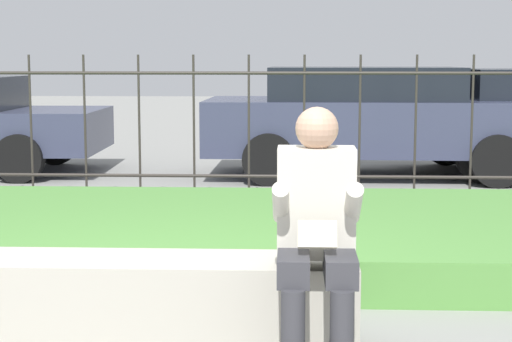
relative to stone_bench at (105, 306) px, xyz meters
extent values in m
cube|color=#B7B2A3|center=(0.00, 0.00, 0.03)|extent=(2.63, 0.47, 0.47)
cube|color=gray|center=(0.00, 0.00, -0.17)|extent=(2.53, 0.44, 0.08)
cylinder|color=#38383D|center=(0.99, -0.58, 0.07)|extent=(0.11, 0.11, 0.38)
cube|color=#38383D|center=(0.99, -0.37, 0.32)|extent=(0.15, 0.42, 0.13)
cylinder|color=#38383D|center=(1.21, -0.58, 0.07)|extent=(0.11, 0.11, 0.38)
cube|color=#38383D|center=(1.21, -0.37, 0.32)|extent=(0.15, 0.42, 0.13)
cube|color=beige|center=(1.10, -0.16, 0.59)|extent=(0.38, 0.24, 0.54)
sphere|color=tan|center=(1.10, -0.18, 0.95)|extent=(0.21, 0.21, 0.21)
cylinder|color=beige|center=(0.93, -0.32, 0.61)|extent=(0.08, 0.29, 0.24)
cylinder|color=beige|center=(1.27, -0.32, 0.61)|extent=(0.08, 0.29, 0.24)
cube|color=beige|center=(1.10, -0.42, 0.48)|extent=(0.18, 0.09, 0.13)
cube|color=#569342|center=(0.25, 2.18, -0.06)|extent=(10.95, 2.95, 0.29)
cylinder|color=#332D28|center=(0.25, 4.32, 0.10)|extent=(8.95, 0.03, 0.03)
cylinder|color=#332D28|center=(0.25, 4.32, 1.15)|extent=(8.95, 0.03, 0.03)
cylinder|color=#332D28|center=(-1.71, 4.32, 0.56)|extent=(0.02, 0.02, 1.54)
cylinder|color=#332D28|center=(-1.15, 4.32, 0.56)|extent=(0.02, 0.02, 1.54)
cylinder|color=#332D28|center=(-0.59, 4.32, 0.56)|extent=(0.02, 0.02, 1.54)
cylinder|color=#332D28|center=(-0.03, 4.32, 0.56)|extent=(0.02, 0.02, 1.54)
cylinder|color=#332D28|center=(0.53, 4.32, 0.56)|extent=(0.02, 0.02, 1.54)
cylinder|color=#332D28|center=(1.09, 4.32, 0.56)|extent=(0.02, 0.02, 1.54)
cylinder|color=#332D28|center=(1.65, 4.32, 0.56)|extent=(0.02, 0.02, 1.54)
cylinder|color=#332D28|center=(2.21, 4.32, 0.56)|extent=(0.02, 0.02, 1.54)
cylinder|color=#332D28|center=(2.77, 4.32, 0.56)|extent=(0.02, 0.02, 1.54)
cylinder|color=black|center=(-2.35, 5.85, 0.09)|extent=(0.60, 0.22, 0.60)
cylinder|color=black|center=(-2.40, 7.64, 0.09)|extent=(0.60, 0.22, 0.60)
cube|color=#383D56|center=(2.04, 6.60, 0.44)|extent=(4.34, 1.84, 0.67)
cube|color=black|center=(1.86, 6.60, 0.98)|extent=(2.40, 1.60, 0.41)
cylinder|color=black|center=(3.36, 5.71, 0.10)|extent=(0.63, 0.21, 0.63)
cylinder|color=black|center=(3.39, 7.45, 0.10)|extent=(0.63, 0.21, 0.63)
cylinder|color=black|center=(0.68, 5.75, 0.10)|extent=(0.63, 0.21, 0.63)
cylinder|color=black|center=(0.71, 7.49, 0.10)|extent=(0.63, 0.21, 0.63)
cylinder|color=black|center=(3.26, 6.07, 0.09)|extent=(0.60, 0.24, 0.59)
cylinder|color=black|center=(3.13, 7.86, 0.09)|extent=(0.60, 0.24, 0.59)
camera|label=1|loc=(0.99, -4.31, 1.29)|focal=60.00mm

